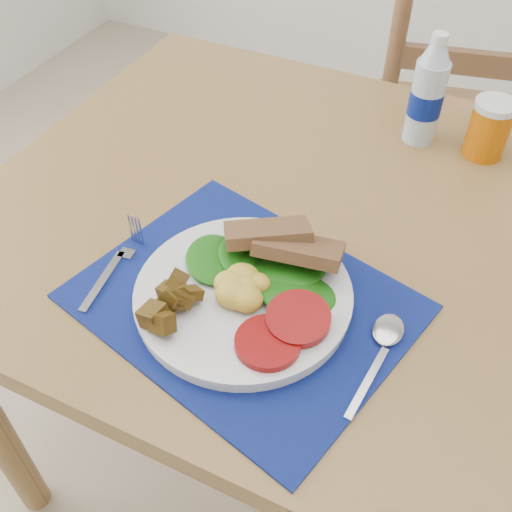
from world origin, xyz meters
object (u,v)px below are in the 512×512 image
Objects in this scene: chair_far at (465,98)px; water_bottle at (427,96)px; juice_glass at (489,130)px; breakfast_plate at (238,291)px.

water_bottle is at bearing 74.28° from chair_far.
chair_far is 5.89× the size of water_bottle.
water_bottle is 0.12m from juice_glass.
water_bottle is (0.12, 0.49, 0.06)m from breakfast_plate.
water_bottle is at bearing 52.91° from breakfast_plate.
chair_far is at bearing 86.45° from water_bottle.
water_bottle is at bearing -178.42° from juice_glass.
chair_far is 4.05× the size of breakfast_plate.
juice_glass is (0.23, 0.50, 0.02)m from breakfast_plate.
chair_far reaches higher than water_bottle.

